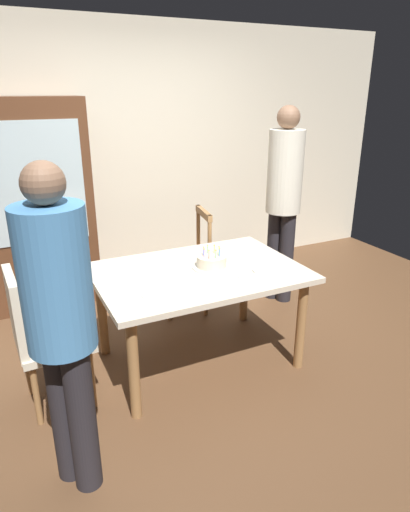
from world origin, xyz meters
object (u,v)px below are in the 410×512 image
person_celebrant (61,318)px  person_guest (284,194)px  dining_table (199,282)px  plate_near_guest (268,270)px  plate_near_celebrant (157,292)px  chair_spindle_back (186,263)px  birthday_cake (211,262)px  plate_far_side (177,261)px  chair_upholstered (39,333)px  china_cabinet (29,207)px

person_celebrant → person_guest: person_guest is taller
dining_table → plate_near_guest: plate_near_guest is taller
plate_near_celebrant → chair_spindle_back: size_ratio=0.23×
birthday_cake → plate_far_side: (-0.18, 0.23, -0.04)m
person_guest → birthday_cake: bearing=-149.1°
dining_table → birthday_cake: bearing=0.9°
dining_table → chair_upholstered: 1.13m
person_guest → china_cabinet: bearing=156.5°
plate_near_guest → china_cabinet: china_cabinet is taller
chair_upholstered → china_cabinet: china_cabinet is taller
birthday_cake → person_celebrant: 1.38m
plate_near_guest → chair_upholstered: size_ratio=0.23×
chair_upholstered → person_celebrant: size_ratio=0.56×
plate_near_guest → person_guest: (0.72, 0.86, 0.30)m
plate_near_guest → chair_spindle_back: (-0.19, 1.05, -0.29)m
dining_table → plate_near_celebrant: size_ratio=6.64×
chair_spindle_back → birthday_cake: bearing=-100.4°
plate_near_guest → chair_upholstered: (-1.56, 0.19, -0.22)m
plate_far_side → plate_near_celebrant: bearing=-125.9°
plate_far_side → plate_near_guest: 0.68m
plate_near_celebrant → plate_near_guest: (0.84, 0.00, 0.00)m
person_guest → chair_spindle_back: bearing=168.4°
person_celebrant → chair_spindle_back: bearing=50.1°
chair_upholstered → birthday_cake: bearing=1.7°
chair_upholstered → person_celebrant: (0.07, -0.70, 0.43)m
birthday_cake → person_celebrant: person_celebrant is taller
person_celebrant → person_guest: 2.60m
plate_near_guest → chair_spindle_back: 1.10m
dining_table → birthday_cake: size_ratio=5.22×
plate_near_celebrant → chair_upholstered: (-0.72, 0.19, -0.22)m
dining_table → chair_upholstered: (-1.12, -0.04, -0.12)m
plate_near_guest → chair_upholstered: chair_upholstered is taller
dining_table → plate_near_guest: 0.50m
birthday_cake → chair_upholstered: (-1.22, -0.04, -0.25)m
dining_table → plate_near_guest: (0.44, -0.23, 0.10)m
dining_table → plate_far_side: size_ratio=6.64×
birthday_cake → plate_near_celebrant: 0.55m
dining_table → person_celebrant: size_ratio=0.87×
plate_near_celebrant → plate_near_guest: same height
plate_far_side → china_cabinet: (-0.90, 1.33, 0.20)m
plate_far_side → chair_upholstered: size_ratio=0.23×
chair_spindle_back → china_cabinet: china_cabinet is taller
plate_near_guest → china_cabinet: (-1.41, 1.78, 0.20)m
plate_near_celebrant → china_cabinet: china_cabinet is taller
birthday_cake → person_guest: bearing=30.9°
chair_upholstered → china_cabinet: 1.65m
person_guest → dining_table: bearing=-151.3°
birthday_cake → chair_spindle_back: size_ratio=0.29×
plate_far_side → chair_spindle_back: size_ratio=0.23×
dining_table → china_cabinet: china_cabinet is taller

